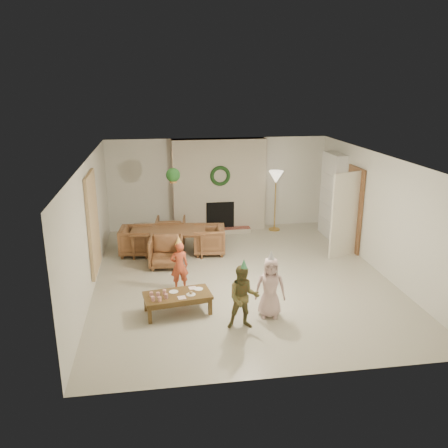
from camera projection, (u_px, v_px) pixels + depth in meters
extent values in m
plane|color=#B7B29E|center=(241.00, 276.00, 9.70)|extent=(7.00, 7.00, 0.00)
plane|color=white|center=(242.00, 159.00, 8.96)|extent=(7.00, 7.00, 0.00)
plane|color=silver|center=(218.00, 184.00, 12.64)|extent=(7.00, 0.00, 7.00)
plane|color=silver|center=(291.00, 295.00, 6.03)|extent=(7.00, 0.00, 7.00)
plane|color=silver|center=(90.00, 226.00, 8.91)|extent=(0.00, 7.00, 7.00)
plane|color=silver|center=(380.00, 214.00, 9.76)|extent=(0.00, 7.00, 7.00)
cube|color=#4E1416|center=(219.00, 185.00, 12.45)|extent=(2.50, 0.40, 2.50)
cube|color=maroon|center=(221.00, 231.00, 12.47)|extent=(1.60, 0.30, 0.12)
cube|color=black|center=(220.00, 215.00, 12.52)|extent=(0.75, 0.12, 0.75)
torus|color=#143514|center=(220.00, 176.00, 12.14)|extent=(0.54, 0.10, 0.54)
cylinder|color=gold|center=(274.00, 229.00, 12.74)|extent=(0.31, 0.31, 0.03)
cylinder|color=gold|center=(275.00, 203.00, 12.52)|extent=(0.03, 0.03, 1.49)
cone|color=beige|center=(276.00, 177.00, 12.31)|extent=(0.40, 0.40, 0.33)
cube|color=white|center=(332.00, 196.00, 11.95)|extent=(0.30, 1.00, 2.20)
cube|color=white|center=(330.00, 219.00, 12.14)|extent=(0.30, 0.92, 0.03)
cube|color=white|center=(331.00, 205.00, 12.02)|extent=(0.30, 0.92, 0.03)
cube|color=white|center=(332.00, 190.00, 11.90)|extent=(0.30, 0.92, 0.03)
cube|color=white|center=(333.00, 175.00, 11.79)|extent=(0.30, 0.92, 0.03)
cube|color=maroon|center=(332.00, 216.00, 11.96)|extent=(0.20, 0.40, 0.24)
cube|color=#2A549C|center=(330.00, 199.00, 12.03)|extent=(0.20, 0.44, 0.24)
cube|color=gold|center=(333.00, 186.00, 11.77)|extent=(0.20, 0.36, 0.22)
cube|color=brown|center=(354.00, 209.00, 10.95)|extent=(0.05, 0.86, 2.04)
cube|color=beige|center=(345.00, 215.00, 10.55)|extent=(0.77, 0.32, 2.00)
cube|color=beige|center=(93.00, 223.00, 9.10)|extent=(0.06, 1.20, 2.00)
imported|color=brown|center=(169.00, 242.00, 10.88)|extent=(1.83, 1.15, 0.61)
imported|color=brown|center=(166.00, 252.00, 10.14)|extent=(0.80, 0.81, 0.68)
imported|color=brown|center=(171.00, 231.00, 11.60)|extent=(0.80, 0.81, 0.68)
imported|color=brown|center=(136.00, 241.00, 10.84)|extent=(0.81, 0.80, 0.68)
imported|color=brown|center=(209.00, 240.00, 10.91)|extent=(0.81, 0.80, 0.68)
cylinder|color=tan|center=(173.00, 165.00, 10.30)|extent=(0.01, 0.01, 0.70)
cylinder|color=#A86C36|center=(173.00, 180.00, 10.40)|extent=(0.16, 0.16, 0.12)
sphere|color=#174618|center=(173.00, 175.00, 10.37)|extent=(0.32, 0.32, 0.32)
cube|color=brown|center=(177.00, 295.00, 8.08)|extent=(1.24, 0.75, 0.05)
cube|color=brown|center=(178.00, 299.00, 8.10)|extent=(1.14, 0.65, 0.07)
cube|color=brown|center=(150.00, 315.00, 7.77)|extent=(0.07, 0.07, 0.31)
cube|color=brown|center=(210.00, 307.00, 8.07)|extent=(0.07, 0.07, 0.31)
cube|color=brown|center=(146.00, 303.00, 8.21)|extent=(0.07, 0.07, 0.31)
cube|color=brown|center=(203.00, 295.00, 8.50)|extent=(0.07, 0.07, 0.31)
cylinder|color=silver|center=(153.00, 299.00, 7.81)|extent=(0.07, 0.07, 0.08)
cylinder|color=silver|center=(151.00, 294.00, 7.98)|extent=(0.07, 0.07, 0.08)
cylinder|color=silver|center=(160.00, 299.00, 7.80)|extent=(0.07, 0.07, 0.08)
cylinder|color=silver|center=(158.00, 295.00, 7.97)|extent=(0.07, 0.07, 0.08)
cylinder|color=silver|center=(166.00, 296.00, 7.90)|extent=(0.07, 0.07, 0.08)
cylinder|color=silver|center=(164.00, 292.00, 8.07)|extent=(0.07, 0.07, 0.08)
cylinder|color=white|center=(174.00, 292.00, 8.16)|extent=(0.18, 0.18, 0.01)
cylinder|color=white|center=(191.00, 294.00, 8.06)|extent=(0.18, 0.18, 0.01)
cylinder|color=white|center=(198.00, 289.00, 8.27)|extent=(0.18, 0.18, 0.01)
sphere|color=tan|center=(191.00, 293.00, 8.05)|extent=(0.07, 0.07, 0.06)
cube|color=#F5B4B8|center=(182.00, 298.00, 7.94)|extent=(0.15, 0.15, 0.01)
cube|color=#F5B4B8|center=(193.00, 288.00, 8.31)|extent=(0.15, 0.15, 0.01)
imported|color=#B64327|center=(179.00, 266.00, 8.97)|extent=(0.39, 0.28, 0.98)
cone|color=#EBEB4E|center=(179.00, 240.00, 8.81)|extent=(0.16, 0.16, 0.19)
imported|color=brown|center=(243.00, 297.00, 7.53)|extent=(0.57, 0.46, 1.10)
cone|color=#44A063|center=(244.00, 264.00, 7.35)|extent=(0.17, 0.17, 0.18)
imported|color=beige|center=(270.00, 288.00, 7.91)|extent=(0.58, 0.44, 1.08)
cone|color=#BBBAC2|center=(271.00, 256.00, 7.74)|extent=(0.18, 0.18, 0.19)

